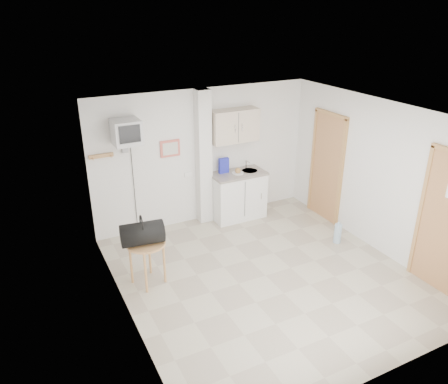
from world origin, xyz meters
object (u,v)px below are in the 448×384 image
round_table (146,249)px  water_bottle (338,233)px  crt_television (126,133)px  duffel_bag (142,233)px

round_table → water_bottle: size_ratio=1.76×
crt_television → round_table: size_ratio=3.15×
water_bottle → crt_television: bearing=151.1°
crt_television → duffel_bag: 1.78m
duffel_bag → water_bottle: size_ratio=1.66×
duffel_bag → water_bottle: bearing=1.6°
crt_television → duffel_bag: bearing=-100.1°
round_table → water_bottle: (3.30, -0.34, -0.40)m
round_table → water_bottle: round_table is taller
crt_television → round_table: 1.94m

